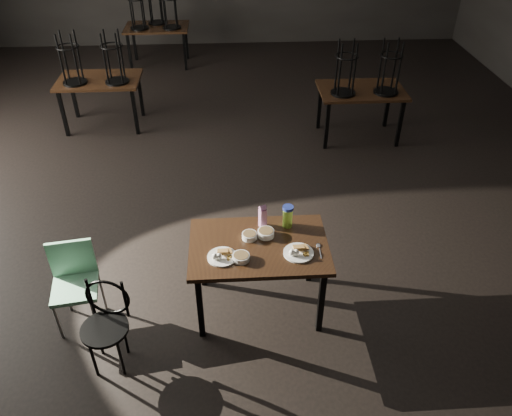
{
  "coord_description": "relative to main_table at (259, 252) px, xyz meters",
  "views": [
    {
      "loc": [
        -0.1,
        -5.06,
        3.53
      ],
      "look_at": [
        0.12,
        -1.38,
        0.85
      ],
      "focal_mm": 35.0,
      "sensor_mm": 36.0,
      "label": 1
    }
  ],
  "objects": [
    {
      "name": "school_chair",
      "position": [
        -1.61,
        -0.06,
        -0.17
      ],
      "size": [
        0.43,
        0.43,
        0.82
      ],
      "rotation": [
        0.0,
        0.0,
        0.15
      ],
      "color": "#7DC39A",
      "rests_on": "ground"
    },
    {
      "name": "bowl_far",
      "position": [
        0.07,
        0.12,
        0.11
      ],
      "size": [
        0.15,
        0.15,
        0.06
      ],
      "color": "white",
      "rests_on": "main_table"
    },
    {
      "name": "spoon",
      "position": [
        0.51,
        -0.06,
        0.08
      ],
      "size": [
        0.04,
        0.2,
        0.01
      ],
      "color": "silver",
      "rests_on": "main_table"
    },
    {
      "name": "bg_table_right",
      "position": [
        1.67,
        3.26,
        0.08
      ],
      "size": [
        1.2,
        0.8,
        1.48
      ],
      "color": "black",
      "rests_on": "ground"
    },
    {
      "name": "bg_table_left",
      "position": [
        -2.11,
        3.86,
        0.08
      ],
      "size": [
        1.2,
        0.8,
        1.48
      ],
      "color": "black",
      "rests_on": "ground"
    },
    {
      "name": "main_table",
      "position": [
        0.0,
        0.0,
        0.0
      ],
      "size": [
        1.2,
        0.8,
        0.75
      ],
      "color": "black",
      "rests_on": "ground"
    },
    {
      "name": "water_bottle",
      "position": [
        0.27,
        0.25,
        0.19
      ],
      "size": [
        0.13,
        0.13,
        0.21
      ],
      "color": "#A1DC40",
      "rests_on": "main_table"
    },
    {
      "name": "plate_right",
      "position": [
        0.32,
        -0.14,
        0.1
      ],
      "size": [
        0.26,
        0.26,
        0.08
      ],
      "color": "white",
      "rests_on": "main_table"
    },
    {
      "name": "bowl_big",
      "position": [
        -0.16,
        -0.18,
        0.11
      ],
      "size": [
        0.15,
        0.15,
        0.05
      ],
      "color": "white",
      "rests_on": "main_table"
    },
    {
      "name": "juice_carton",
      "position": [
        0.05,
        0.25,
        0.19
      ],
      "size": [
        0.07,
        0.07,
        0.23
      ],
      "color": "#8C1966",
      "rests_on": "main_table"
    },
    {
      "name": "room",
      "position": [
        -0.18,
        1.79,
        1.66
      ],
      "size": [
        12.0,
        12.04,
        3.22
      ],
      "color": "black",
      "rests_on": "ground"
    },
    {
      "name": "plate_left",
      "position": [
        -0.32,
        -0.15,
        0.1
      ],
      "size": [
        0.25,
        0.25,
        0.08
      ],
      "color": "white",
      "rests_on": "main_table"
    },
    {
      "name": "bg_table_far",
      "position": [
        -1.53,
        6.5,
        0.11
      ],
      "size": [
        1.2,
        0.8,
        1.48
      ],
      "color": "black",
      "rests_on": "ground"
    },
    {
      "name": "bowl_near",
      "position": [
        -0.08,
        0.09,
        0.11
      ],
      "size": [
        0.13,
        0.13,
        0.05
      ],
      "color": "white",
      "rests_on": "main_table"
    },
    {
      "name": "bentwood_chair",
      "position": [
        -1.25,
        -0.52,
        -0.19
      ],
      "size": [
        0.4,
        0.39,
        0.8
      ],
      "rotation": [
        0.0,
        0.0,
        -0.17
      ],
      "color": "black",
      "rests_on": "ground"
    }
  ]
}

